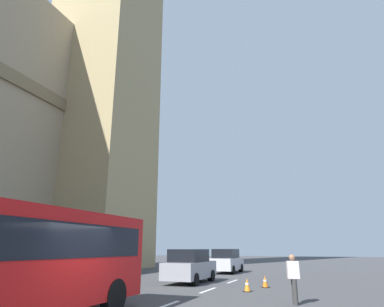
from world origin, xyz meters
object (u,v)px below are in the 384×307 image
(traffic_cone_west, at_px, (247,285))
(pedestrian_near_cones, at_px, (294,277))
(sedan_trailing, at_px, (227,261))
(sedan_lead, at_px, (190,266))
(traffic_cone_middle, at_px, (265,282))

(traffic_cone_west, height_order, pedestrian_near_cones, pedestrian_near_cones)
(sedan_trailing, bearing_deg, pedestrian_near_cones, -155.76)
(sedan_lead, bearing_deg, pedestrian_near_cones, -132.43)
(traffic_cone_west, bearing_deg, sedan_lead, 55.04)
(sedan_lead, distance_m, sedan_trailing, 8.42)
(sedan_lead, height_order, pedestrian_near_cones, sedan_lead)
(sedan_trailing, relative_size, traffic_cone_middle, 7.59)
(sedan_trailing, height_order, traffic_cone_middle, sedan_trailing)
(traffic_cone_west, relative_size, traffic_cone_middle, 1.00)
(traffic_cone_middle, bearing_deg, traffic_cone_west, 165.69)
(sedan_trailing, xyz_separation_m, traffic_cone_middle, (-9.18, -4.51, -0.63))
(sedan_lead, relative_size, traffic_cone_middle, 7.59)
(sedan_trailing, xyz_separation_m, traffic_cone_west, (-11.13, -4.02, -0.63))
(sedan_lead, bearing_deg, sedan_trailing, 0.94)
(sedan_lead, bearing_deg, traffic_cone_west, -124.96)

